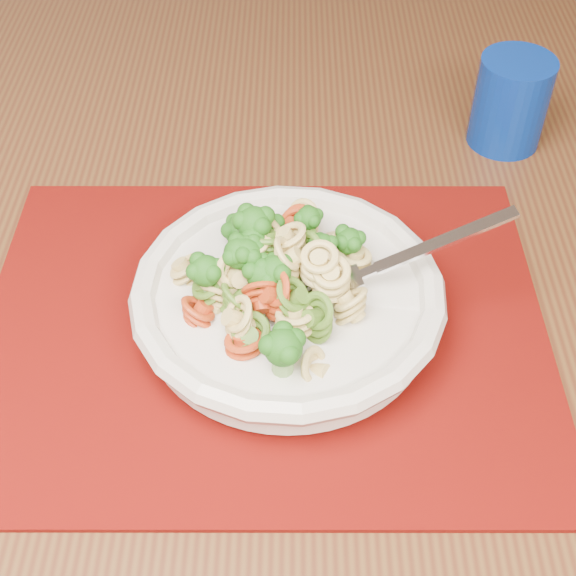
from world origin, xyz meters
name	(u,v)px	position (x,y,z in m)	size (l,w,h in m)	color
dining_table	(224,339)	(0.08, 0.75, 0.67)	(1.79, 1.50, 0.76)	#4F3016
placemat	(264,327)	(0.09, 0.67, 0.76)	(0.44, 0.34, 0.00)	#5F0C04
pasta_bowl	(288,299)	(0.11, 0.67, 0.79)	(0.24, 0.24, 0.05)	beige
pasta_broccoli_heap	(288,282)	(0.11, 0.67, 0.81)	(0.20, 0.20, 0.06)	#D4BE69
fork	(345,281)	(0.15, 0.65, 0.81)	(0.19, 0.02, 0.01)	silver
tumbler	(511,102)	(0.40, 0.81, 0.81)	(0.07, 0.07, 0.09)	navy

